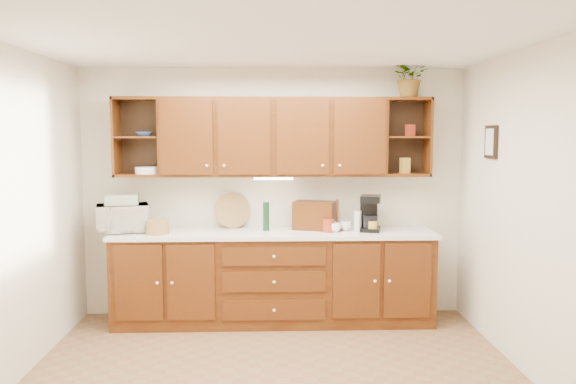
{
  "coord_description": "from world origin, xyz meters",
  "views": [
    {
      "loc": [
        -0.04,
        -4.16,
        1.92
      ],
      "look_at": [
        0.14,
        1.15,
        1.37
      ],
      "focal_mm": 35.0,
      "sensor_mm": 36.0,
      "label": 1
    }
  ],
  "objects": [
    {
      "name": "mug_tree",
      "position": [
        0.65,
        1.47,
        0.99
      ],
      "size": [
        0.27,
        0.28,
        0.32
      ],
      "rotation": [
        0.0,
        0.0,
        0.12
      ],
      "color": "#391506",
      "rests_on": "countertop"
    },
    {
      "name": "pantry_box_red",
      "position": [
        1.4,
        1.55,
        1.96
      ],
      "size": [
        0.1,
        0.09,
        0.12
      ],
      "primitive_type": "cube",
      "rotation": [
        0.0,
        0.0,
        0.4
      ],
      "color": "maroon",
      "rests_on": "upper_cabinets"
    },
    {
      "name": "upper_cabinets",
      "position": [
        0.01,
        1.59,
        1.89
      ],
      "size": [
        3.2,
        0.33,
        0.8
      ],
      "color": "#391506",
      "rests_on": "back_wall"
    },
    {
      "name": "wicker_basket",
      "position": [
        -1.15,
        1.34,
        1.01
      ],
      "size": [
        0.25,
        0.25,
        0.14
      ],
      "primitive_type": "cylinder",
      "rotation": [
        0.0,
        0.0,
        -0.16
      ],
      "color": "#A37D43",
      "rests_on": "countertop"
    },
    {
      "name": "right_wall",
      "position": [
        2.0,
        0.0,
        1.3
      ],
      "size": [
        0.0,
        3.5,
        3.5
      ],
      "primitive_type": "plane",
      "rotation": [
        1.57,
        0.0,
        -1.57
      ],
      "color": "beige",
      "rests_on": "floor"
    },
    {
      "name": "canister_white",
      "position": [
        0.86,
        1.5,
        1.04
      ],
      "size": [
        0.1,
        0.1,
        0.19
      ],
      "primitive_type": "cylinder",
      "rotation": [
        0.0,
        0.0,
        -0.25
      ],
      "color": "white",
      "rests_on": "countertop"
    },
    {
      "name": "plate_stack",
      "position": [
        -1.28,
        1.55,
        1.56
      ],
      "size": [
        0.3,
        0.3,
        0.07
      ],
      "primitive_type": "cylinder",
      "rotation": [
        0.0,
        0.0,
        -0.28
      ],
      "color": "white",
      "rests_on": "upper_cabinets"
    },
    {
      "name": "microwave",
      "position": [
        -1.52,
        1.47,
        1.08
      ],
      "size": [
        0.57,
        0.46,
        0.28
      ],
      "primitive_type": "imported",
      "rotation": [
        0.0,
        0.0,
        0.27
      ],
      "color": "silver",
      "rests_on": "countertop"
    },
    {
      "name": "base_cabinets",
      "position": [
        0.0,
        1.45,
        0.45
      ],
      "size": [
        3.2,
        0.6,
        0.9
      ],
      "primitive_type": "cube",
      "color": "#391506",
      "rests_on": "floor"
    },
    {
      "name": "framed_picture",
      "position": [
        1.98,
        0.9,
        1.85
      ],
      "size": [
        0.03,
        0.24,
        0.3
      ],
      "primitive_type": "cube",
      "color": "black",
      "rests_on": "right_wall"
    },
    {
      "name": "canister_yellow",
      "position": [
        0.99,
        1.37,
        1.0
      ],
      "size": [
        0.12,
        0.12,
        0.11
      ],
      "primitive_type": "cylinder",
      "rotation": [
        0.0,
        0.0,
        0.33
      ],
      "color": "gold",
      "rests_on": "countertop"
    },
    {
      "name": "potted_plant",
      "position": [
        1.39,
        1.55,
        2.49
      ],
      "size": [
        0.39,
        0.35,
        0.41
      ],
      "primitive_type": "imported",
      "rotation": [
        0.0,
        0.0,
        0.1
      ],
      "color": "#999999",
      "rests_on": "upper_cabinets"
    },
    {
      "name": "bowl_stack",
      "position": [
        -1.3,
        1.55,
        1.92
      ],
      "size": [
        0.21,
        0.21,
        0.04
      ],
      "primitive_type": "imported",
      "rotation": [
        0.0,
        0.0,
        0.19
      ],
      "color": "#284992",
      "rests_on": "upper_cabinets"
    },
    {
      "name": "countertop",
      "position": [
        0.0,
        1.44,
        0.92
      ],
      "size": [
        3.24,
        0.64,
        0.04
      ],
      "primitive_type": "cube",
      "color": "silver",
      "rests_on": "base_cabinets"
    },
    {
      "name": "pantry_box_yellow",
      "position": [
        1.35,
        1.57,
        1.6
      ],
      "size": [
        0.11,
        0.1,
        0.16
      ],
      "primitive_type": "cube",
      "rotation": [
        0.0,
        0.0,
        0.38
      ],
      "color": "gold",
      "rests_on": "upper_cabinets"
    },
    {
      "name": "canister_red",
      "position": [
        0.55,
        1.39,
        1.0
      ],
      "size": [
        0.15,
        0.15,
        0.13
      ],
      "primitive_type": "cylinder",
      "rotation": [
        0.0,
        0.0,
        0.35
      ],
      "color": "maroon",
      "rests_on": "countertop"
    },
    {
      "name": "woven_tray",
      "position": [
        -0.43,
        1.68,
        0.95
      ],
      "size": [
        0.38,
        0.2,
        0.37
      ],
      "primitive_type": "cylinder",
      "rotation": [
        1.36,
        0.0,
        0.29
      ],
      "color": "#A37D43",
      "rests_on": "countertop"
    },
    {
      "name": "undercabinet_light",
      "position": [
        0.0,
        1.53,
        1.47
      ],
      "size": [
        0.4,
        0.05,
        0.02
      ],
      "primitive_type": "cube",
      "color": "white",
      "rests_on": "upper_cabinets"
    },
    {
      "name": "bread_box",
      "position": [
        0.42,
        1.56,
        1.08
      ],
      "size": [
        0.47,
        0.37,
        0.29
      ],
      "primitive_type": "cube",
      "rotation": [
        0.0,
        0.0,
        -0.31
      ],
      "color": "#391506",
      "rests_on": "countertop"
    },
    {
      "name": "left_wall",
      "position": [
        -2.0,
        0.0,
        1.3
      ],
      "size": [
        0.0,
        3.5,
        3.5
      ],
      "primitive_type": "plane",
      "rotation": [
        1.57,
        0.0,
        1.57
      ],
      "color": "beige",
      "rests_on": "floor"
    },
    {
      "name": "towel_stack",
      "position": [
        -1.52,
        1.47,
        1.26
      ],
      "size": [
        0.35,
        0.28,
        0.09
      ],
      "primitive_type": "cube",
      "rotation": [
        0.0,
        0.0,
        0.17
      ],
      "color": "#ECD06F",
      "rests_on": "microwave"
    },
    {
      "name": "ceiling",
      "position": [
        0.0,
        0.0,
        2.6
      ],
      "size": [
        4.0,
        4.0,
        0.0
      ],
      "primitive_type": "plane",
      "rotation": [
        3.14,
        0.0,
        0.0
      ],
      "color": "white",
      "rests_on": "back_wall"
    },
    {
      "name": "floor",
      "position": [
        0.0,
        0.0,
        0.0
      ],
      "size": [
        4.0,
        4.0,
        0.0
      ],
      "primitive_type": "plane",
      "color": "brown",
      "rests_on": "ground"
    },
    {
      "name": "back_wall",
      "position": [
        0.0,
        1.75,
        1.3
      ],
      "size": [
        4.0,
        0.0,
        4.0
      ],
      "primitive_type": "plane",
      "rotation": [
        1.57,
        0.0,
        0.0
      ],
      "color": "beige",
      "rests_on": "floor"
    },
    {
      "name": "wine_bottle",
      "position": [
        -0.08,
        1.49,
        1.09
      ],
      "size": [
        0.08,
        0.08,
        0.29
      ],
      "primitive_type": "cylinder",
      "rotation": [
        0.0,
        0.0,
        -0.32
      ],
      "color": "black",
      "rests_on": "countertop"
    },
    {
      "name": "coffee_maker",
      "position": [
        0.98,
        1.46,
        1.11
      ],
      "size": [
        0.25,
        0.29,
        0.36
      ],
      "rotation": [
        0.0,
        0.0,
        -0.25
      ],
      "color": "black",
      "rests_on": "countertop"
    }
  ]
}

